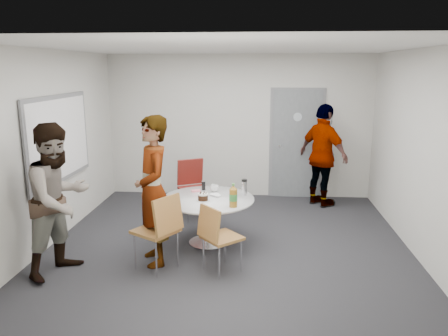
# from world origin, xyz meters

# --- Properties ---
(floor) EXTENTS (5.00, 5.00, 0.00)m
(floor) POSITION_xyz_m (0.00, 0.00, 0.00)
(floor) COLOR black
(floor) RESTS_ON ground
(ceiling) EXTENTS (5.00, 5.00, 0.00)m
(ceiling) POSITION_xyz_m (0.00, 0.00, 2.70)
(ceiling) COLOR silver
(ceiling) RESTS_ON wall_back
(wall_back) EXTENTS (5.00, 0.00, 5.00)m
(wall_back) POSITION_xyz_m (0.00, 2.50, 1.35)
(wall_back) COLOR beige
(wall_back) RESTS_ON floor
(wall_left) EXTENTS (0.00, 5.00, 5.00)m
(wall_left) POSITION_xyz_m (-2.50, 0.00, 1.35)
(wall_left) COLOR beige
(wall_left) RESTS_ON floor
(wall_right) EXTENTS (0.00, 5.00, 5.00)m
(wall_right) POSITION_xyz_m (2.50, 0.00, 1.35)
(wall_right) COLOR beige
(wall_right) RESTS_ON floor
(wall_front) EXTENTS (5.00, 0.00, 5.00)m
(wall_front) POSITION_xyz_m (0.00, -2.50, 1.35)
(wall_front) COLOR beige
(wall_front) RESTS_ON floor
(door) EXTENTS (1.02, 0.17, 2.12)m
(door) POSITION_xyz_m (1.10, 2.48, 1.03)
(door) COLOR slate
(door) RESTS_ON wall_back
(whiteboard) EXTENTS (0.04, 1.90, 1.25)m
(whiteboard) POSITION_xyz_m (-2.46, 0.20, 1.45)
(whiteboard) COLOR slate
(whiteboard) RESTS_ON wall_left
(table) EXTENTS (1.29, 1.29, 0.99)m
(table) POSITION_xyz_m (-0.26, 0.01, 0.59)
(table) COLOR silver
(table) RESTS_ON floor
(chair_near_left) EXTENTS (0.66, 0.65, 0.97)m
(chair_near_left) POSITION_xyz_m (-0.76, -0.87, 0.59)
(chair_near_left) COLOR brown
(chair_near_left) RESTS_ON floor
(chair_near_right) EXTENTS (0.60, 0.59, 0.86)m
(chair_near_right) POSITION_xyz_m (-0.08, -0.88, 0.52)
(chair_near_right) COLOR brown
(chair_near_right) RESTS_ON floor
(chair_far) EXTENTS (0.63, 0.65, 0.96)m
(chair_far) POSITION_xyz_m (-0.69, 1.15, 0.59)
(chair_far) COLOR maroon
(chair_far) RESTS_ON floor
(person_main) EXTENTS (0.70, 0.82, 1.89)m
(person_main) POSITION_xyz_m (-0.90, -0.64, 0.95)
(person_main) COLOR #A5C6EA
(person_main) RESTS_ON floor
(person_left) EXTENTS (0.99, 1.09, 1.84)m
(person_left) POSITION_xyz_m (-1.95, -1.00, 0.92)
(person_left) COLOR white
(person_left) RESTS_ON floor
(person_right) EXTENTS (1.03, 1.12, 1.84)m
(person_right) POSITION_xyz_m (1.53, 1.95, 0.92)
(person_right) COLOR black
(person_right) RESTS_ON floor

